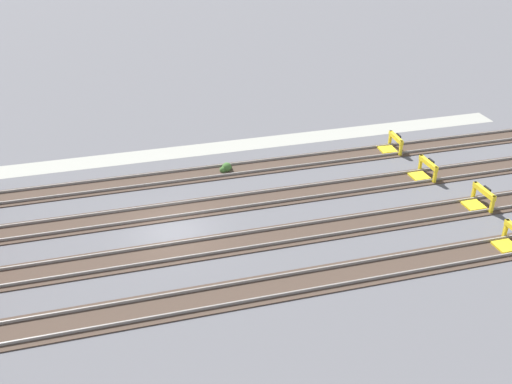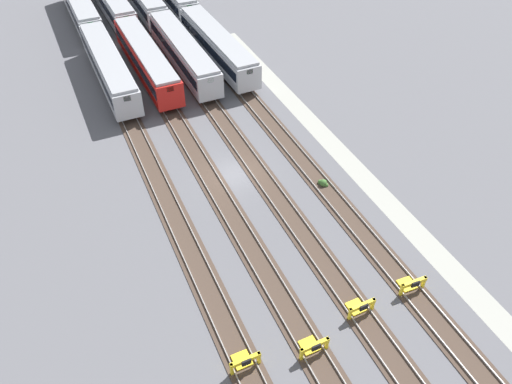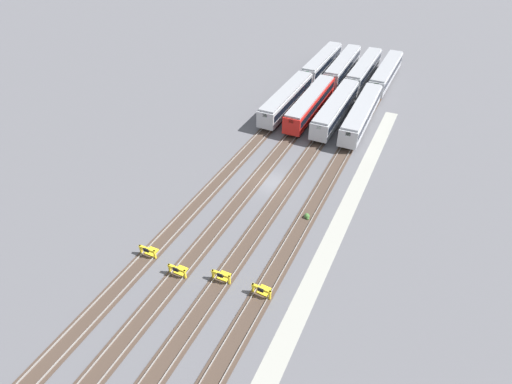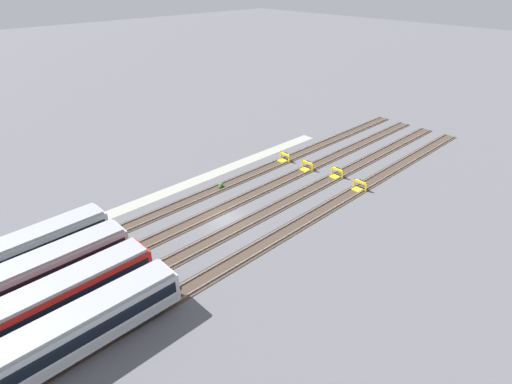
{
  "view_description": "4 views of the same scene",
  "coord_description": "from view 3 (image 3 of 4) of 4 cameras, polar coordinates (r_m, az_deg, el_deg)",
  "views": [
    {
      "loc": [
        3.07,
        28.46,
        18.14
      ],
      "look_at": [
        -4.8,
        0.0,
        1.8
      ],
      "focal_mm": 42.0,
      "sensor_mm": 36.0,
      "label": 1
    },
    {
      "loc": [
        -31.79,
        12.18,
        28.31
      ],
      "look_at": [
        -4.8,
        0.0,
        1.8
      ],
      "focal_mm": 35.0,
      "sensor_mm": 36.0,
      "label": 2
    },
    {
      "loc": [
        -38.52,
        -16.33,
        30.99
      ],
      "look_at": [
        -4.8,
        0.0,
        1.8
      ],
      "focal_mm": 28.0,
      "sensor_mm": 36.0,
      "label": 3
    },
    {
      "loc": [
        23.94,
        30.25,
        25.17
      ],
      "look_at": [
        -4.8,
        0.0,
        1.8
      ],
      "focal_mm": 28.0,
      "sensor_mm": 36.0,
      "label": 4
    }
  ],
  "objects": [
    {
      "name": "ground_plane",
      "position": [
        52.06,
        2.3,
        1.36
      ],
      "size": [
        400.0,
        400.0,
        0.0
      ],
      "primitive_type": "plane",
      "color": "#5B5B60"
    },
    {
      "name": "service_walkway",
      "position": [
        49.81,
        13.14,
        -1.73
      ],
      "size": [
        54.0,
        2.0,
        0.01
      ],
      "primitive_type": "cube",
      "color": "#9E9E93",
      "rests_on": "ground"
    },
    {
      "name": "rail_track_nearest",
      "position": [
        50.39,
        8.97,
        -0.51
      ],
      "size": [
        90.0,
        2.23,
        0.21
      ],
      "color": "#47382D",
      "rests_on": "ground"
    },
    {
      "name": "rail_track_near_inner",
      "position": [
        51.41,
        4.48,
        0.78
      ],
      "size": [
        90.0,
        2.24,
        0.21
      ],
      "color": "#47382D",
      "rests_on": "ground"
    },
    {
      "name": "rail_track_middle",
      "position": [
        52.74,
        0.19,
        2.0
      ],
      "size": [
        90.0,
        2.24,
        0.21
      ],
      "color": "#47382D",
      "rests_on": "ground"
    },
    {
      "name": "rail_track_far_inner",
      "position": [
        54.39,
        -3.88,
        3.15
      ],
      "size": [
        90.0,
        2.23,
        0.21
      ],
      "color": "#47382D",
      "rests_on": "ground"
    },
    {
      "name": "subway_car_front_row_leftmost",
      "position": [
        84.93,
        12.28,
        17.18
      ],
      "size": [
        18.05,
        3.19,
        3.7
      ],
      "color": "#B7BABF",
      "rests_on": "ground"
    },
    {
      "name": "subway_car_front_row_left_inner",
      "position": [
        68.12,
        7.78,
        12.43
      ],
      "size": [
        18.04,
        3.07,
        3.7
      ],
      "color": "red",
      "rests_on": "ground"
    },
    {
      "name": "subway_car_front_row_centre",
      "position": [
        66.32,
        14.81,
        10.76
      ],
      "size": [
        18.06,
        3.25,
        3.7
      ],
      "color": "#B7BABF",
      "rests_on": "ground"
    },
    {
      "name": "subway_car_front_row_right_inner",
      "position": [
        85.94,
        9.42,
        17.76
      ],
      "size": [
        18.02,
        2.97,
        3.7
      ],
      "color": "#B7BABF",
      "rests_on": "ground"
    },
    {
      "name": "subway_car_front_row_rightmost",
      "position": [
        67.07,
        11.32,
        11.61
      ],
      "size": [
        18.02,
        2.94,
        3.7
      ],
      "color": "#B7BABF",
      "rests_on": "ground"
    },
    {
      "name": "subway_car_back_row_leftmost",
      "position": [
        83.59,
        18.07,
        15.87
      ],
      "size": [
        18.02,
        2.95,
        3.7
      ],
      "color": "#B7BABF",
      "rests_on": "ground"
    },
    {
      "name": "subway_car_back_row_centre",
      "position": [
        69.38,
        4.41,
        13.15
      ],
      "size": [
        18.02,
        2.94,
        3.7
      ],
      "color": "#B7BABF",
      "rests_on": "ground"
    },
    {
      "name": "subway_car_back_row_rightmost",
      "position": [
        84.09,
        15.15,
        16.54
      ],
      "size": [
        18.01,
        2.87,
        3.7
      ],
      "color": "#B7BABF",
      "rests_on": "ground"
    },
    {
      "name": "bumper_stop_nearest_track",
      "position": [
        38.81,
        0.94,
        -13.84
      ],
      "size": [
        1.38,
        2.01,
        1.22
      ],
      "color": "yellow",
      "rests_on": "ground"
    },
    {
      "name": "bumper_stop_near_inner_track",
      "position": [
        40.04,
        -4.83,
        -11.83
      ],
      "size": [
        1.36,
        2.01,
        1.22
      ],
      "color": "yellow",
      "rests_on": "ground"
    },
    {
      "name": "bumper_stop_middle_track",
      "position": [
        41.1,
        -10.99,
        -10.89
      ],
      "size": [
        1.35,
        2.0,
        1.22
      ],
      "color": "yellow",
      "rests_on": "ground"
    },
    {
      "name": "bumper_stop_far_inner_track",
      "position": [
        43.59,
        -15.0,
        -8.12
      ],
      "size": [
        1.35,
        2.0,
        1.22
      ],
      "color": "yellow",
      "rests_on": "ground"
    },
    {
      "name": "weed_clump",
      "position": [
        46.88,
        7.29,
        -3.44
      ],
      "size": [
        0.92,
        0.7,
        0.64
      ],
      "color": "#427033",
      "rests_on": "ground"
    }
  ]
}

